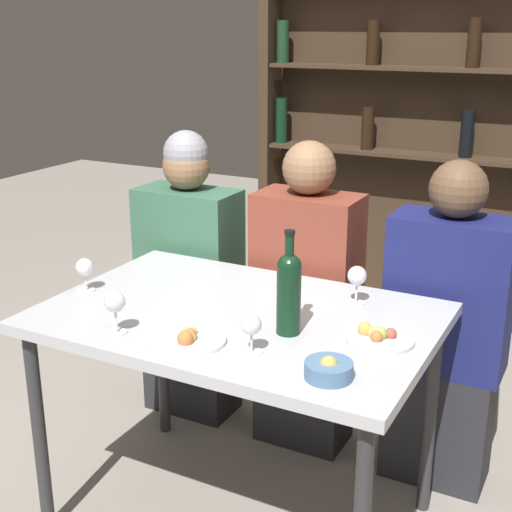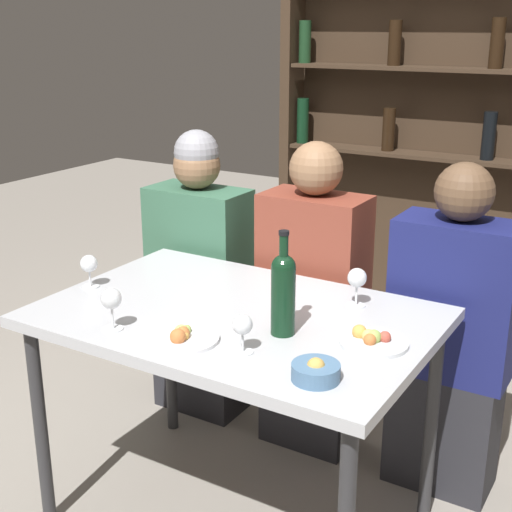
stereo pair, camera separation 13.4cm
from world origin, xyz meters
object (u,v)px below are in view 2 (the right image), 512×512
at_px(wine_bottle, 283,290).
at_px(wine_glass_1, 89,265).
at_px(seated_person_left, 200,282).
at_px(wine_glass_2, 357,279).
at_px(wine_glass_3, 242,327).
at_px(seated_person_center, 312,309).
at_px(food_plate_0, 181,337).
at_px(food_plate_1, 372,340).
at_px(snack_bowl, 316,371).
at_px(wine_glass_0, 111,301).
at_px(seated_person_right, 450,343).

height_order(wine_bottle, wine_glass_1, wine_bottle).
height_order(wine_glass_1, seated_person_left, seated_person_left).
height_order(wine_glass_2, wine_glass_3, wine_glass_2).
bearing_deg(wine_glass_1, seated_person_center, 49.83).
height_order(wine_glass_3, food_plate_0, wine_glass_3).
height_order(wine_glass_1, food_plate_0, wine_glass_1).
distance_m(wine_glass_2, food_plate_0, 0.60).
bearing_deg(food_plate_0, wine_bottle, 41.25).
relative_size(food_plate_1, seated_person_left, 0.16).
bearing_deg(seated_person_left, food_plate_0, -57.34).
height_order(wine_bottle, food_plate_0, wine_bottle).
distance_m(wine_glass_1, wine_glass_3, 0.73).
relative_size(food_plate_1, snack_bowl, 1.55).
relative_size(wine_glass_0, food_plate_0, 0.59).
relative_size(seated_person_left, seated_person_right, 1.02).
height_order(wine_glass_1, seated_person_center, seated_person_center).
height_order(wine_bottle, wine_glass_0, wine_bottle).
xyz_separation_m(seated_person_left, seated_person_right, (1.07, -0.00, -0.02)).
bearing_deg(seated_person_center, wine_glass_3, -77.07).
relative_size(wine_glass_2, food_plate_0, 0.59).
bearing_deg(seated_person_center, seated_person_right, 0.00).
bearing_deg(seated_person_center, wine_glass_1, -130.17).
xyz_separation_m(snack_bowl, seated_person_center, (-0.42, 0.83, -0.21)).
height_order(food_plate_1, seated_person_center, seated_person_center).
xyz_separation_m(wine_bottle, food_plate_0, (-0.22, -0.19, -0.12)).
bearing_deg(wine_glass_2, wine_glass_1, -159.80).
bearing_deg(wine_glass_2, wine_bottle, -107.63).
relative_size(snack_bowl, seated_person_left, 0.10).
distance_m(food_plate_0, seated_person_left, 0.99).
bearing_deg(wine_glass_1, wine_bottle, 0.44).
bearing_deg(wine_glass_2, wine_glass_3, -105.39).
height_order(snack_bowl, seated_person_left, seated_person_left).
relative_size(seated_person_center, seated_person_right, 1.02).
height_order(wine_glass_3, snack_bowl, wine_glass_3).
bearing_deg(wine_bottle, wine_glass_2, 72.37).
distance_m(wine_glass_3, seated_person_center, 0.85).
xyz_separation_m(food_plate_0, seated_person_right, (0.54, 0.82, -0.22)).
relative_size(wine_glass_0, wine_glass_1, 1.12).
xyz_separation_m(wine_glass_2, seated_person_center, (-0.31, 0.32, -0.28)).
distance_m(wine_glass_0, food_plate_0, 0.24).
xyz_separation_m(wine_bottle, wine_glass_3, (-0.03, -0.17, -0.06)).
bearing_deg(wine_glass_1, seated_person_left, 89.82).
bearing_deg(wine_glass_0, seated_person_left, 109.52).
bearing_deg(seated_person_left, seated_person_center, -0.00).
bearing_deg(wine_glass_3, wine_glass_0, -170.75).
xyz_separation_m(wine_bottle, wine_glass_0, (-0.44, -0.23, -0.04)).
xyz_separation_m(seated_person_center, seated_person_right, (0.54, 0.00, -0.01)).
distance_m(wine_glass_2, food_plate_1, 0.30).
bearing_deg(snack_bowl, seated_person_center, 117.03).
height_order(wine_glass_3, food_plate_1, wine_glass_3).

